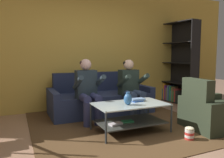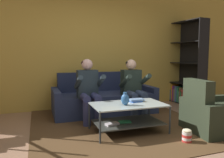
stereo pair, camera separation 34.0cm
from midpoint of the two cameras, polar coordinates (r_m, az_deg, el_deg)
The scene contains 12 objects.
ground at distance 3.22m, azimuth 9.85°, elevation -16.41°, with size 16.80×16.80×0.00m, color #A1775D.
back_partition at distance 5.27m, azimuth -3.07°, elevation 8.43°, with size 8.40×0.12×2.90m, color gold.
couch at distance 4.77m, azimuth -0.19°, elevation -5.38°, with size 2.15×0.93×0.86m.
person_seated_left at distance 4.06m, azimuth -3.73°, elevation -2.27°, with size 0.50×0.58×1.17m.
person_seated_right at distance 4.38m, azimuth 7.81°, elevation -1.78°, with size 0.50×0.58×1.16m.
coffee_table at distance 3.56m, azimuth 6.89°, elevation -8.89°, with size 1.16×0.68×0.46m.
area_rug at distance 4.12m, azimuth 3.52°, elevation -11.21°, with size 3.00×3.28×0.01m.
vase at distance 3.42m, azimuth 6.31°, elevation -5.25°, with size 0.13×0.13×0.20m.
book_stack at distance 3.71m, azimuth 8.91°, elevation -5.52°, with size 0.25×0.18×0.05m.
bookshelf at distance 6.00m, azimuth 20.47°, elevation 1.64°, with size 0.43×1.03×2.10m.
armchair at distance 4.00m, azimuth 27.51°, elevation -8.41°, with size 0.97×0.90×0.86m.
popcorn_tub at distance 3.42m, azimuth 21.77°, elevation -13.63°, with size 0.13×0.13×0.19m.
Camera 2 is at (-1.30, -2.66, 1.22)m, focal length 35.00 mm.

